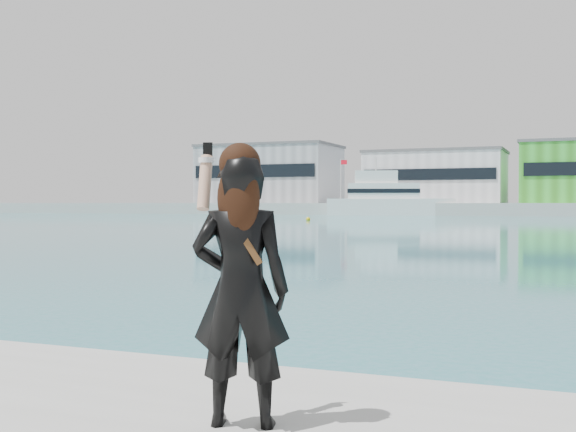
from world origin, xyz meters
The scene contains 7 objects.
far_quay centered at (0.00, 130.00, 1.00)m, with size 320.00×40.00×2.00m, color #9E9E99.
warehouse_grey_left centered at (-55.00, 127.98, 7.76)m, with size 26.52×16.36×11.50m.
warehouse_white centered at (-22.00, 127.98, 6.76)m, with size 24.48×15.35×9.50m.
flagpole_left centered at (-37.91, 121.00, 6.54)m, with size 1.28×0.16×8.00m.
motor_yacht centered at (-26.82, 110.39, 2.66)m, with size 21.07×11.59×9.48m.
buoy_far centered at (-26.68, 73.79, 0.00)m, with size 0.50×0.50×0.50m, color yellow.
woman centered at (0.61, -0.43, 1.60)m, with size 0.63×0.50×1.59m.
Camera 1 is at (2.35, -4.02, 2.04)m, focal length 45.00 mm.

